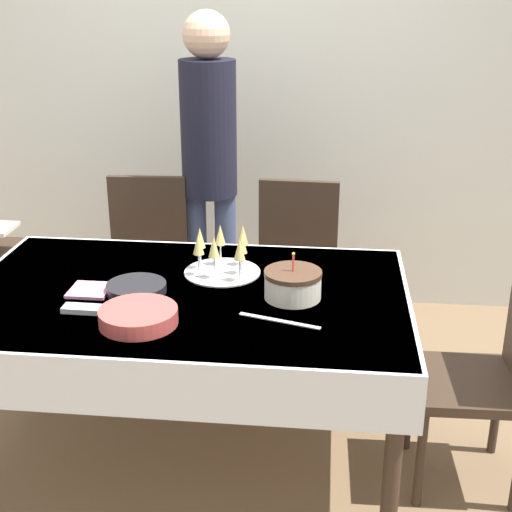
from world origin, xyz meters
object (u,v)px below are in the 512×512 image
Objects in this scene: dining_chair_far_left at (146,264)px; plate_stack_main at (138,316)px; plate_stack_dessert at (136,288)px; champagne_tray at (222,252)px; person_standing at (209,152)px; dining_chair_far_right at (295,270)px; birthday_cake at (293,284)px; dining_chair_right_end at (492,364)px.

dining_chair_far_left is 3.49× the size of plate_stack_main.
plate_stack_main reaches higher than plate_stack_dessert.
champagne_tray is 0.18× the size of person_standing.
dining_chair_far_right reaches higher than birthday_cake.
dining_chair_right_end is 1.72m from person_standing.
person_standing reaches higher than champagne_tray.
birthday_cake is at bearing -87.82° from dining_chair_far_right.
dining_chair_right_end is (0.79, -0.86, 0.00)m from dining_chair_far_right.
dining_chair_far_left is at bearing 127.04° from champagne_tray.
person_standing is (0.10, 1.08, 0.28)m from plate_stack_dessert.
dining_chair_right_end is at bearing 12.76° from plate_stack_main.
dining_chair_far_right reaches higher than plate_stack_main.
dining_chair_far_right is 1.27m from plate_stack_main.
plate_stack_dessert is at bearing -95.48° from person_standing.
birthday_cake is at bearing -178.94° from dining_chair_right_end.
dining_chair_far_right is 1.08m from plate_stack_dessert.
dining_chair_right_end is 3.07× the size of champagne_tray.
dining_chair_right_end reaches higher than plate_stack_main.
champagne_tray is 1.36× the size of plate_stack_dessert.
birthday_cake is 1.20m from person_standing.
champagne_tray is (-0.26, -0.66, 0.33)m from dining_chair_far_right.
person_standing reaches higher than birthday_cake.
champagne_tray is at bearing 144.67° from birthday_cake.
dining_chair_far_left reaches higher than plate_stack_dessert.
dining_chair_far_right is 0.92m from birthday_cake.
person_standing is (-0.19, 0.85, 0.21)m from champagne_tray.
birthday_cake is 0.36m from champagne_tray.
dining_chair_far_left is 1.00× the size of dining_chair_right_end.
birthday_cake is at bearing 1.35° from plate_stack_dessert.
dining_chair_far_left is at bearing 102.84° from plate_stack_dessert.
birthday_cake is at bearing -47.62° from dining_chair_far_left.
dining_chair_far_left reaches higher than champagne_tray.
dining_chair_far_right is at bearing 57.67° from plate_stack_dessert.
champagne_tray is at bearing -52.96° from dining_chair_far_left.
dining_chair_far_right is 0.79m from champagne_tray.
plate_stack_main is 1.36m from person_standing.
dining_chair_right_end reaches higher than plate_stack_dessert.
dining_chair_far_right and dining_chair_right_end have the same top height.
person_standing is (-1.25, 1.05, 0.54)m from dining_chair_right_end.
person_standing reaches higher than dining_chair_far_left.
birthday_cake is at bearing 28.04° from plate_stack_main.
plate_stack_dessert is (-0.08, 0.26, -0.01)m from plate_stack_main.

